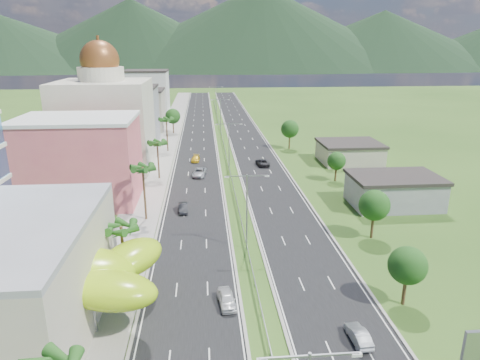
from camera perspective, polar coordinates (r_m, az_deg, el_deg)
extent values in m
plane|color=#2D5119|center=(52.74, 2.01, -13.99)|extent=(500.00, 500.00, 0.00)
cube|color=black|center=(137.41, -5.63, 5.88)|extent=(11.00, 260.00, 0.04)
cube|color=black|center=(138.02, 0.64, 6.02)|extent=(11.00, 260.00, 0.04)
cube|color=gray|center=(137.85, -9.60, 5.78)|extent=(7.00, 260.00, 0.12)
cube|color=gray|center=(119.81, -2.10, 4.52)|extent=(0.08, 216.00, 0.28)
cube|color=gray|center=(220.36, -3.48, 10.40)|extent=(0.10, 0.12, 0.70)
cube|color=gray|center=(26.13, 5.97, -22.47)|extent=(2.88, 0.12, 0.12)
cube|color=gray|center=(26.75, 12.51, -21.75)|extent=(2.88, 0.12, 0.12)
cube|color=silver|center=(26.02, 2.95, -22.88)|extent=(0.60, 0.25, 0.18)
cube|color=silver|center=(27.18, 15.26, -21.54)|extent=(0.60, 0.25, 0.18)
cylinder|color=gray|center=(59.16, 0.91, -4.36)|extent=(0.20, 0.20, 11.00)
cube|color=gray|center=(57.27, -0.49, 0.51)|extent=(2.88, 0.12, 0.12)
cube|color=gray|center=(57.56, 2.36, 0.59)|extent=(2.88, 0.12, 0.12)
cube|color=silver|center=(57.22, -1.77, 0.39)|extent=(0.60, 0.25, 0.18)
cube|color=silver|center=(57.76, 3.62, 0.52)|extent=(0.60, 0.25, 0.18)
cylinder|color=gray|center=(97.31, -1.47, 4.42)|extent=(0.20, 0.20, 11.00)
cube|color=gray|center=(96.17, -2.36, 7.48)|extent=(2.88, 0.12, 0.12)
cube|color=gray|center=(96.34, -0.64, 7.51)|extent=(2.88, 0.12, 0.12)
cube|color=silver|center=(96.14, -3.13, 7.40)|extent=(0.60, 0.25, 0.18)
cube|color=silver|center=(96.46, 0.13, 7.46)|extent=(0.60, 0.25, 0.18)
cylinder|color=gray|center=(141.45, -2.60, 8.54)|extent=(0.20, 0.20, 11.00)
cube|color=gray|center=(140.67, -3.23, 10.66)|extent=(2.88, 0.12, 0.12)
cube|color=gray|center=(140.79, -2.04, 10.68)|extent=(2.88, 0.12, 0.12)
cube|color=silver|center=(140.65, -3.76, 10.61)|extent=(0.60, 0.25, 0.18)
cube|color=silver|center=(140.87, -1.51, 10.65)|extent=(0.60, 0.25, 0.18)
cylinder|color=gray|center=(186.00, -3.21, 10.69)|extent=(0.20, 0.20, 11.00)
cube|color=gray|center=(185.41, -3.69, 12.31)|extent=(2.88, 0.12, 0.12)
cube|color=gray|center=(185.50, -2.78, 12.33)|extent=(2.88, 0.12, 0.12)
cube|color=silver|center=(185.40, -4.09, 12.27)|extent=(0.60, 0.25, 0.18)
cube|color=silver|center=(185.56, -2.37, 12.30)|extent=(0.60, 0.25, 0.18)
cylinder|color=gray|center=(52.96, -25.18, -13.16)|extent=(0.50, 0.50, 4.00)
cylinder|color=gray|center=(46.86, -18.89, -16.59)|extent=(0.50, 0.50, 4.00)
cylinder|color=gray|center=(45.68, -24.92, -18.36)|extent=(0.50, 0.50, 4.00)
cylinder|color=gray|center=(50.56, -15.31, -13.53)|extent=(0.50, 0.50, 4.00)
cube|color=#D15667|center=(82.28, -20.54, 2.29)|extent=(20.00, 15.00, 15.00)
cube|color=beige|center=(103.58, -17.44, 6.97)|extent=(20.00, 20.00, 20.00)
cylinder|color=beige|center=(102.26, -18.04, 13.30)|extent=(10.00, 10.00, 3.00)
sphere|color=brown|center=(102.13, -18.20, 14.98)|extent=(8.40, 8.40, 8.40)
cube|color=gray|center=(127.93, -14.62, 8.17)|extent=(16.00, 15.00, 16.00)
cube|color=#BCB19B|center=(149.64, -13.24, 8.98)|extent=(16.00, 15.00, 13.00)
cube|color=silver|center=(171.95, -12.25, 10.94)|extent=(16.00, 15.00, 18.00)
cube|color=gray|center=(81.27, 19.82, -1.51)|extent=(15.00, 10.00, 5.00)
cube|color=#BCB19B|center=(108.79, 14.38, 3.49)|extent=(14.00, 12.00, 4.40)
cylinder|color=#47301C|center=(53.25, -15.26, -9.70)|extent=(0.36, 0.36, 7.50)
cylinder|color=#47301C|center=(71.17, -12.61, -1.82)|extent=(0.36, 0.36, 9.00)
cylinder|color=#47301C|center=(93.17, -10.84, 2.56)|extent=(0.36, 0.36, 8.00)
cylinder|color=#47301C|center=(117.34, -9.69, 5.90)|extent=(0.36, 0.36, 8.80)
cylinder|color=#47301C|center=(142.19, -8.89, 7.15)|extent=(0.40, 0.40, 4.90)
sphere|color=#204F18|center=(141.67, -8.95, 8.40)|extent=(4.90, 4.90, 4.90)
cylinder|color=#47301C|center=(51.82, 21.11, -13.20)|extent=(0.40, 0.40, 4.20)
sphere|color=#204F18|center=(50.55, 21.45, -10.55)|extent=(4.20, 4.20, 4.20)
cylinder|color=#47301C|center=(66.72, 17.26, -5.58)|extent=(0.40, 0.40, 4.55)
sphere|color=#204F18|center=(65.66, 17.49, -3.23)|extent=(4.55, 4.55, 4.55)
cylinder|color=#47301C|center=(92.63, 12.65, 1.03)|extent=(0.40, 0.40, 3.85)
sphere|color=#204F18|center=(91.97, 12.75, 2.50)|extent=(3.85, 3.85, 3.85)
cylinder|color=#47301C|center=(119.68, 6.61, 5.30)|extent=(0.40, 0.40, 4.90)
sphere|color=#204F18|center=(119.06, 6.67, 6.78)|extent=(4.90, 4.90, 4.90)
imported|color=silver|center=(49.05, -1.79, -15.56)|extent=(2.21, 4.53, 1.49)
imported|color=black|center=(74.64, -7.60, -3.67)|extent=(1.78, 4.46, 1.44)
imported|color=#A0A2A8|center=(94.52, -5.42, 1.03)|extent=(3.42, 6.11, 1.61)
imported|color=gold|center=(106.63, -5.94, 2.85)|extent=(2.27, 4.79, 1.35)
imported|color=#94979B|center=(45.55, 15.51, -19.30)|extent=(1.71, 4.24, 1.37)
imported|color=black|center=(102.49, 3.00, 2.37)|extent=(3.05, 5.71, 1.53)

